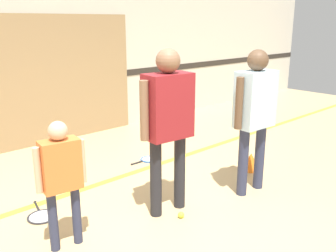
{
  "coord_description": "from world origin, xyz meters",
  "views": [
    {
      "loc": [
        -2.31,
        -2.5,
        2.0
      ],
      "look_at": [
        0.18,
        0.21,
        0.96
      ],
      "focal_mm": 40.0,
      "sensor_mm": 36.0,
      "label": 1
    }
  ],
  "objects_px": {
    "person_student_left": "(61,172)",
    "tennis_ball_by_spare_racket": "(153,162)",
    "racket_second_spare": "(42,216)",
    "training_cone": "(251,162)",
    "person_instructor": "(168,115)",
    "tennis_ball_near_instructor": "(181,215)",
    "person_student_right": "(255,107)",
    "racket_spare_on_floor": "(148,159)"
  },
  "relations": [
    {
      "from": "tennis_ball_near_instructor",
      "to": "tennis_ball_by_spare_racket",
      "type": "distance_m",
      "value": 1.56
    },
    {
      "from": "person_student_right",
      "to": "racket_spare_on_floor",
      "type": "height_order",
      "value": "person_student_right"
    },
    {
      "from": "person_student_right",
      "to": "racket_spare_on_floor",
      "type": "relative_size",
      "value": 3.61
    },
    {
      "from": "person_student_left",
      "to": "tennis_ball_by_spare_racket",
      "type": "relative_size",
      "value": 18.0
    },
    {
      "from": "person_instructor",
      "to": "training_cone",
      "type": "xyz_separation_m",
      "value": [
        1.62,
        0.08,
        -0.96
      ]
    },
    {
      "from": "racket_second_spare",
      "to": "tennis_ball_by_spare_racket",
      "type": "distance_m",
      "value": 1.87
    },
    {
      "from": "tennis_ball_near_instructor",
      "to": "tennis_ball_by_spare_racket",
      "type": "relative_size",
      "value": 1.0
    },
    {
      "from": "person_student_right",
      "to": "person_student_left",
      "type": "bearing_deg",
      "value": -8.31
    },
    {
      "from": "racket_second_spare",
      "to": "tennis_ball_by_spare_racket",
      "type": "bearing_deg",
      "value": -67.03
    },
    {
      "from": "person_student_left",
      "to": "racket_second_spare",
      "type": "relative_size",
      "value": 2.1
    },
    {
      "from": "racket_second_spare",
      "to": "person_instructor",
      "type": "bearing_deg",
      "value": -114.13
    },
    {
      "from": "racket_second_spare",
      "to": "tennis_ball_near_instructor",
      "type": "xyz_separation_m",
      "value": [
        1.07,
        -1.01,
        0.02
      ]
    },
    {
      "from": "racket_spare_on_floor",
      "to": "racket_second_spare",
      "type": "bearing_deg",
      "value": 16.87
    },
    {
      "from": "person_instructor",
      "to": "tennis_ball_near_instructor",
      "type": "bearing_deg",
      "value": -86.71
    },
    {
      "from": "person_instructor",
      "to": "tennis_ball_by_spare_racket",
      "type": "distance_m",
      "value": 1.72
    },
    {
      "from": "racket_spare_on_floor",
      "to": "racket_second_spare",
      "type": "xyz_separation_m",
      "value": [
        -1.89,
        -0.52,
        -0.0
      ]
    },
    {
      "from": "person_student_left",
      "to": "person_instructor",
      "type": "bearing_deg",
      "value": 1.17
    },
    {
      "from": "person_student_right",
      "to": "training_cone",
      "type": "height_order",
      "value": "person_student_right"
    },
    {
      "from": "racket_spare_on_floor",
      "to": "training_cone",
      "type": "distance_m",
      "value": 1.49
    },
    {
      "from": "person_student_left",
      "to": "tennis_ball_near_instructor",
      "type": "xyz_separation_m",
      "value": [
        1.13,
        -0.35,
        -0.7
      ]
    },
    {
      "from": "person_student_left",
      "to": "racket_second_spare",
      "type": "xyz_separation_m",
      "value": [
        0.06,
        0.66,
        -0.72
      ]
    },
    {
      "from": "person_student_right",
      "to": "tennis_ball_near_instructor",
      "type": "height_order",
      "value": "person_student_right"
    },
    {
      "from": "racket_second_spare",
      "to": "tennis_ball_near_instructor",
      "type": "bearing_deg",
      "value": -120.99
    },
    {
      "from": "tennis_ball_near_instructor",
      "to": "tennis_ball_by_spare_racket",
      "type": "bearing_deg",
      "value": 60.45
    },
    {
      "from": "racket_second_spare",
      "to": "training_cone",
      "type": "xyz_separation_m",
      "value": [
        2.7,
        -0.72,
        0.11
      ]
    },
    {
      "from": "tennis_ball_near_instructor",
      "to": "tennis_ball_by_spare_racket",
      "type": "xyz_separation_m",
      "value": [
        0.77,
        1.35,
        0.0
      ]
    },
    {
      "from": "tennis_ball_by_spare_racket",
      "to": "training_cone",
      "type": "height_order",
      "value": "training_cone"
    },
    {
      "from": "person_student_right",
      "to": "tennis_ball_by_spare_racket",
      "type": "distance_m",
      "value": 1.8
    },
    {
      "from": "tennis_ball_by_spare_racket",
      "to": "training_cone",
      "type": "bearing_deg",
      "value": -50.98
    },
    {
      "from": "tennis_ball_near_instructor",
      "to": "training_cone",
      "type": "bearing_deg",
      "value": 10.09
    },
    {
      "from": "person_instructor",
      "to": "tennis_ball_by_spare_racket",
      "type": "relative_size",
      "value": 26.39
    },
    {
      "from": "person_student_left",
      "to": "training_cone",
      "type": "xyz_separation_m",
      "value": [
        2.76,
        -0.06,
        -0.61
      ]
    },
    {
      "from": "tennis_ball_near_instructor",
      "to": "racket_second_spare",
      "type": "bearing_deg",
      "value": 136.57
    },
    {
      "from": "training_cone",
      "to": "tennis_ball_by_spare_racket",
      "type": "bearing_deg",
      "value": 129.02
    },
    {
      "from": "person_instructor",
      "to": "training_cone",
      "type": "distance_m",
      "value": 1.88
    },
    {
      "from": "person_instructor",
      "to": "training_cone",
      "type": "bearing_deg",
      "value": 8.25
    },
    {
      "from": "person_student_left",
      "to": "tennis_ball_near_instructor",
      "type": "distance_m",
      "value": 1.37
    },
    {
      "from": "person_student_right",
      "to": "tennis_ball_by_spare_racket",
      "type": "xyz_separation_m",
      "value": [
        -0.31,
        1.45,
        -1.01
      ]
    },
    {
      "from": "person_instructor",
      "to": "person_student_right",
      "type": "bearing_deg",
      "value": -10.66
    },
    {
      "from": "racket_second_spare",
      "to": "tennis_ball_by_spare_racket",
      "type": "relative_size",
      "value": 8.57
    },
    {
      "from": "tennis_ball_near_instructor",
      "to": "training_cone",
      "type": "height_order",
      "value": "training_cone"
    },
    {
      "from": "person_student_left",
      "to": "racket_spare_on_floor",
      "type": "bearing_deg",
      "value": 39.43
    }
  ]
}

